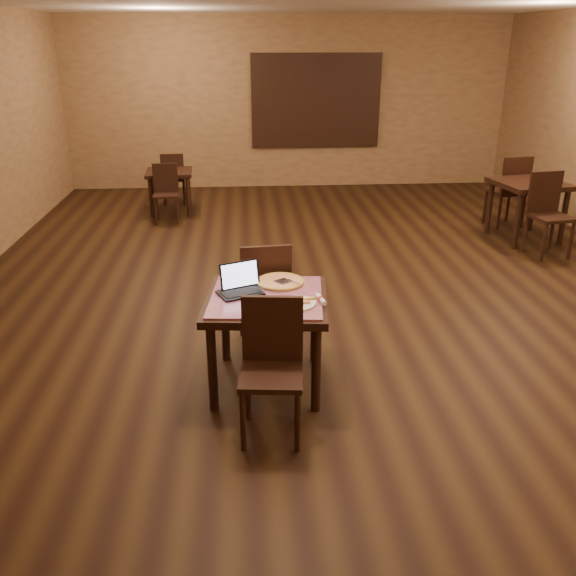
{
  "coord_description": "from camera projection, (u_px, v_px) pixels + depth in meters",
  "views": [
    {
      "loc": [
        -0.85,
        -6.45,
        2.57
      ],
      "look_at": [
        -0.54,
        -2.24,
        0.85
      ],
      "focal_mm": 38.0,
      "sensor_mm": 36.0,
      "label": 1
    }
  ],
  "objects": [
    {
      "name": "chair_main_near",
      "position": [
        272.0,
        359.0,
        4.16
      ],
      "size": [
        0.46,
        0.46,
        0.97
      ],
      "rotation": [
        0.0,
        0.0,
        -0.1
      ],
      "color": "black",
      "rests_on": "ground"
    },
    {
      "name": "other_table_b",
      "position": [
        169.0,
        178.0,
        9.62
      ],
      "size": [
        0.75,
        0.75,
        0.67
      ],
      "rotation": [
        0.0,
        0.0,
        0.06
      ],
      "color": "black",
      "rests_on": "ground"
    },
    {
      "name": "spatula",
      "position": [
        283.0,
        281.0,
        4.84
      ],
      "size": [
        0.24,
        0.28,
        0.01
      ],
      "primitive_type": "cube",
      "rotation": [
        0.0,
        0.0,
        0.61
      ],
      "color": "silver",
      "rests_on": "pizza_whole"
    },
    {
      "name": "pizza_pan",
      "position": [
        280.0,
        283.0,
        4.87
      ],
      "size": [
        0.38,
        0.38,
        0.01
      ],
      "primitive_type": "cylinder",
      "color": "silver",
      "rests_on": "tiled_table"
    },
    {
      "name": "chair_main_far",
      "position": [
        265.0,
        290.0,
        5.28
      ],
      "size": [
        0.47,
        0.47,
        1.0
      ],
      "rotation": [
        0.0,
        0.0,
        3.23
      ],
      "color": "black",
      "rests_on": "ground"
    },
    {
      "name": "other_table_b_chair_far",
      "position": [
        173.0,
        176.0,
        10.11
      ],
      "size": [
        0.4,
        0.4,
        0.86
      ],
      "rotation": [
        0.0,
        0.0,
        3.2
      ],
      "color": "black",
      "rests_on": "ground"
    },
    {
      "name": "ground",
      "position": [
        320.0,
        282.0,
        6.99
      ],
      "size": [
        10.0,
        10.0,
        0.0
      ],
      "primitive_type": "plane",
      "color": "black",
      "rests_on": "ground"
    },
    {
      "name": "pizza_whole",
      "position": [
        280.0,
        281.0,
        4.87
      ],
      "size": [
        0.38,
        0.38,
        0.03
      ],
      "color": "beige",
      "rests_on": "pizza_pan"
    },
    {
      "name": "mural",
      "position": [
        316.0,
        101.0,
        11.02
      ],
      "size": [
        2.34,
        0.05,
        1.64
      ],
      "color": "#275B8F",
      "rests_on": "wall_back"
    },
    {
      "name": "other_table_b_chair_near",
      "position": [
        166.0,
        189.0,
        9.18
      ],
      "size": [
        0.4,
        0.4,
        0.86
      ],
      "rotation": [
        0.0,
        0.0,
        0.06
      ],
      "color": "black",
      "rests_on": "ground"
    },
    {
      "name": "napkin_roll",
      "position": [
        321.0,
        299.0,
        4.53
      ],
      "size": [
        0.07,
        0.17,
        0.04
      ],
      "rotation": [
        0.0,
        0.0,
        0.19
      ],
      "color": "white",
      "rests_on": "tiled_table"
    },
    {
      "name": "wall_back",
      "position": [
        288.0,
        104.0,
        11.04
      ],
      "size": [
        8.0,
        0.02,
        3.0
      ],
      "primitive_type": "cube",
      "color": "olive",
      "rests_on": "ground"
    },
    {
      "name": "tiled_table",
      "position": [
        267.0,
        308.0,
        4.68
      ],
      "size": [
        1.01,
        1.01,
        0.76
      ],
      "rotation": [
        0.0,
        0.0,
        -0.1
      ],
      "color": "black",
      "rests_on": "ground"
    },
    {
      "name": "wall_front",
      "position": [
        537.0,
        430.0,
        1.8
      ],
      "size": [
        8.0,
        0.02,
        3.0
      ],
      "primitive_type": "cube",
      "color": "olive",
      "rests_on": "ground"
    },
    {
      "name": "pizza_slice",
      "position": [
        297.0,
        302.0,
        4.48
      ],
      "size": [
        0.23,
        0.23,
        0.02
      ],
      "primitive_type": null,
      "rotation": [
        0.0,
        0.0,
        0.22
      ],
      "color": "beige",
      "rests_on": "plate"
    },
    {
      "name": "laptop",
      "position": [
        240.0,
        285.0,
        4.7
      ],
      "size": [
        0.39,
        0.37,
        0.22
      ],
      "rotation": [
        0.0,
        0.0,
        0.41
      ],
      "color": "black",
      "rests_on": "tiled_table"
    },
    {
      "name": "other_table_a_chair_near",
      "position": [
        548.0,
        209.0,
        7.7
      ],
      "size": [
        0.52,
        0.52,
        1.05
      ],
      "rotation": [
        0.0,
        0.0,
        0.17
      ],
      "color": "black",
      "rests_on": "ground"
    },
    {
      "name": "other_table_a",
      "position": [
        529.0,
        191.0,
        8.24
      ],
      "size": [
        0.99,
        0.99,
        0.81
      ],
      "rotation": [
        0.0,
        0.0,
        0.17
      ],
      "color": "black",
      "rests_on": "ground"
    },
    {
      "name": "plate",
      "position": [
        297.0,
        303.0,
        4.49
      ],
      "size": [
        0.28,
        0.28,
        0.02
      ],
      "primitive_type": "cylinder",
      "color": "white",
      "rests_on": "tiled_table"
    },
    {
      "name": "other_table_a_chair_far",
      "position": [
        510.0,
        187.0,
        8.83
      ],
      "size": [
        0.52,
        0.52,
        1.05
      ],
      "rotation": [
        0.0,
        0.0,
        3.31
      ],
      "color": "black",
      "rests_on": "ground"
    }
  ]
}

